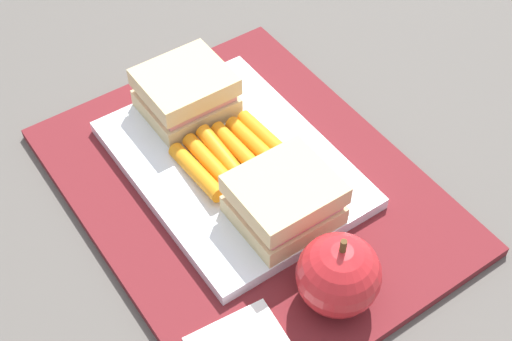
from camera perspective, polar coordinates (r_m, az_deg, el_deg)
The scene contains 7 objects.
ground_plane at distance 0.64m, azimuth -0.64°, elevation -1.76°, with size 2.40×2.40×0.00m, color #56514C.
lunchbag_mat at distance 0.64m, azimuth -0.64°, elevation -1.48°, with size 0.36×0.28×0.01m, color maroon.
food_tray at distance 0.64m, azimuth -1.90°, elevation 0.56°, with size 0.23×0.17×0.01m, color white.
sandwich_half_left at distance 0.67m, azimuth -5.67°, elevation 6.26°, with size 0.07×0.08×0.04m.
sandwich_half_right at distance 0.58m, azimuth 2.28°, elevation -2.36°, with size 0.07×0.08×0.04m.
carrot_sticks_bundle at distance 0.63m, azimuth -1.92°, elevation 1.33°, with size 0.08×0.09×0.02m.
apple at distance 0.54m, azimuth 6.64°, elevation -8.32°, with size 0.07×0.07×0.08m.
Camera 1 is at (0.34, -0.22, 0.50)m, focal length 49.85 mm.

